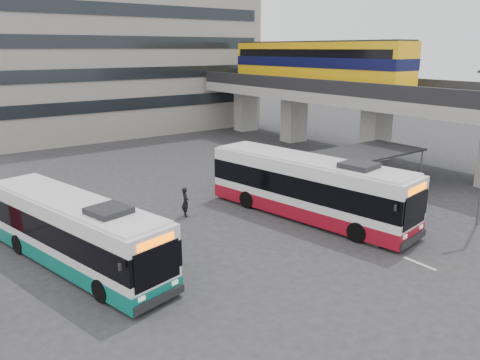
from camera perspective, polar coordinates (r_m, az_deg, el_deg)
ground at (r=23.86m, az=5.50°, el=-6.57°), size 120.00×120.00×0.00m
viaduct at (r=43.95m, az=10.51°, el=11.86°), size 8.00×32.00×9.68m
bike_shelter at (r=31.17m, az=13.61°, el=1.59°), size 10.00×4.00×2.54m
office_block at (r=56.48m, az=-15.31°, el=18.77°), size 30.00×15.00×25.00m
road_markings at (r=23.67m, az=14.96°, el=-7.24°), size 0.15×7.60×0.01m
bus_main at (r=25.87m, az=8.27°, el=-0.95°), size 4.67×12.42×3.59m
bus_teal at (r=21.19m, az=-19.53°, el=-6.04°), size 4.82×11.16×3.23m
pedestrian at (r=26.06m, az=-6.68°, el=-2.67°), size 0.56×0.70×1.68m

